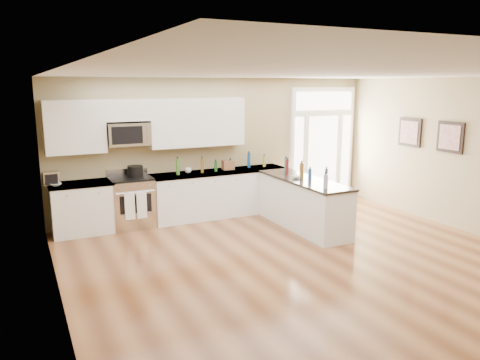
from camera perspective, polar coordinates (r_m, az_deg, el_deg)
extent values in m
plane|color=brown|center=(6.80, 11.52, -11.77)|extent=(8.00, 8.00, 0.00)
plane|color=tan|center=(9.80, -2.42, 4.15)|extent=(7.00, 0.00, 7.00)
plane|color=tan|center=(5.09, -21.00, -3.62)|extent=(0.00, 8.00, 8.00)
plane|color=white|center=(6.25, 12.58, 12.53)|extent=(8.00, 8.00, 0.00)
cube|color=white|center=(8.95, -18.69, -3.39)|extent=(1.06, 0.62, 0.90)
cube|color=black|center=(9.05, -18.52, -5.84)|extent=(1.02, 0.52, 0.10)
cube|color=black|center=(8.84, -18.88, -0.44)|extent=(1.10, 0.66, 0.04)
cube|color=white|center=(9.63, -2.49, -1.73)|extent=(2.81, 0.62, 0.90)
cube|color=black|center=(9.73, -2.46, -4.02)|extent=(2.77, 0.52, 0.10)
cube|color=black|center=(9.53, -2.51, 1.02)|extent=(2.85, 0.66, 0.04)
cube|color=white|center=(8.89, 7.68, -2.96)|extent=(0.65, 2.28, 0.90)
cube|color=black|center=(9.00, 7.61, -5.42)|extent=(0.61, 2.18, 0.10)
cube|color=black|center=(8.79, 7.76, 0.01)|extent=(0.69, 2.32, 0.04)
cube|color=white|center=(8.84, -19.50, 6.11)|extent=(1.04, 0.33, 0.95)
cube|color=white|center=(9.38, -5.26, 7.00)|extent=(1.94, 0.33, 0.95)
cube|color=white|center=(8.97, -13.66, 8.28)|extent=(0.82, 0.33, 0.40)
cube|color=silver|center=(8.97, -13.47, 5.47)|extent=(0.78, 0.40, 0.42)
cube|color=black|center=(8.76, -13.56, 5.32)|extent=(0.56, 0.01, 0.32)
cube|color=white|center=(11.04, 9.94, 4.30)|extent=(1.70, 0.08, 2.60)
cube|color=white|center=(11.03, 10.05, 2.98)|extent=(0.78, 0.02, 1.80)
cube|color=white|center=(10.66, 7.16, 2.78)|extent=(0.22, 0.02, 1.80)
cube|color=white|center=(11.42, 12.74, 3.17)|extent=(0.22, 0.02, 1.80)
cube|color=white|center=(10.92, 10.28, 9.48)|extent=(1.50, 0.02, 0.40)
cube|color=black|center=(10.26, 20.00, 5.49)|extent=(0.04, 0.58, 0.58)
cube|color=#90394F|center=(10.24, 19.91, 5.49)|extent=(0.01, 0.46, 0.46)
cube|color=black|center=(9.60, 24.27, 4.78)|extent=(0.04, 0.58, 0.58)
cube|color=#90394F|center=(9.58, 24.17, 4.78)|extent=(0.01, 0.46, 0.46)
cube|color=silver|center=(9.09, -13.03, -2.77)|extent=(0.78, 0.64, 0.92)
cube|color=black|center=(8.98, -13.17, 0.16)|extent=(0.78, 0.60, 0.03)
cube|color=silver|center=(9.26, -13.61, 0.95)|extent=(0.78, 0.04, 0.14)
cube|color=black|center=(8.77, -12.57, -2.88)|extent=(0.58, 0.01, 0.34)
cylinder|color=silver|center=(8.69, -12.60, -1.51)|extent=(0.70, 0.02, 0.02)
cube|color=white|center=(8.71, -13.28, -3.13)|extent=(0.18, 0.02, 0.50)
cube|color=white|center=(8.76, -11.88, -2.99)|extent=(0.18, 0.02, 0.50)
cylinder|color=black|center=(9.05, -12.65, 1.09)|extent=(0.36, 0.36, 0.22)
cube|color=silver|center=(8.83, -22.07, 0.21)|extent=(0.29, 0.24, 0.23)
cube|color=brown|center=(9.65, -1.46, 1.85)|extent=(0.25, 0.19, 0.19)
imported|color=white|center=(8.71, -21.53, -0.53)|extent=(0.23, 0.23, 0.04)
imported|color=white|center=(8.80, 6.87, 0.35)|extent=(0.16, 0.16, 0.05)
imported|color=white|center=(9.33, -6.34, 1.17)|extent=(0.17, 0.17, 0.10)
cylinder|color=#19591E|center=(9.45, -2.97, 1.67)|extent=(0.06, 0.06, 0.20)
cylinder|color=navy|center=(8.61, 8.51, 0.64)|extent=(0.07, 0.07, 0.22)
cylinder|color=brown|center=(8.86, 7.53, 1.19)|extent=(0.08, 0.08, 0.29)
cylinder|color=olive|center=(10.00, 2.96, 2.30)|extent=(0.06, 0.06, 0.23)
cylinder|color=#26727F|center=(9.42, 5.60, 1.84)|extent=(0.06, 0.06, 0.28)
cylinder|color=#591919|center=(9.09, 5.78, 1.55)|extent=(0.07, 0.07, 0.30)
cylinder|color=#B2B2B7|center=(8.02, 10.41, -0.16)|extent=(0.08, 0.08, 0.24)
cylinder|color=navy|center=(8.39, 10.47, 0.46)|extent=(0.06, 0.06, 0.27)
cylinder|color=#3F7226|center=(9.16, -7.58, 1.62)|extent=(0.07, 0.07, 0.31)
cylinder|color=#19591E|center=(9.64, -1.20, 1.88)|extent=(0.07, 0.07, 0.20)
cylinder|color=navy|center=(9.86, 1.10, 2.41)|extent=(0.07, 0.07, 0.31)
cylinder|color=brown|center=(9.31, -4.63, 1.78)|extent=(0.06, 0.06, 0.29)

